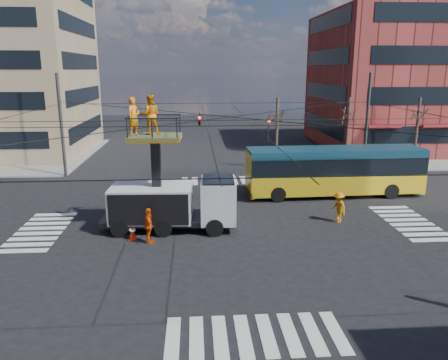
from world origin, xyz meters
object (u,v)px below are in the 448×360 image
utility_truck (172,188)px  traffic_cone (132,232)px  city_bus (334,170)px  worker_ground (149,226)px  flagger (339,207)px

utility_truck → traffic_cone: (-1.94, -1.44, -1.83)m
utility_truck → traffic_cone: utility_truck is taller
city_bus → worker_ground: city_bus is taller
flagger → worker_ground: bearing=-95.8°
utility_truck → city_bus: (10.50, 5.67, -0.49)m
city_bus → worker_ground: 13.88m
city_bus → flagger: bearing=-106.6°
flagger → traffic_cone: bearing=-99.4°
utility_truck → worker_ground: size_ratio=4.00×
utility_truck → flagger: 9.21m
traffic_cone → flagger: 11.20m
city_bus → worker_ground: bearing=-148.5°
traffic_cone → flagger: flagger is taller
utility_truck → flagger: bearing=4.8°
city_bus → traffic_cone: bearing=-152.1°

